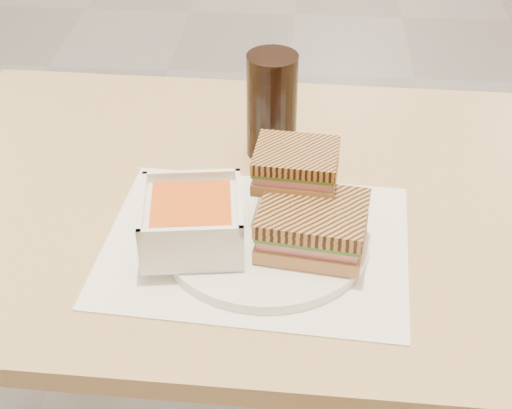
# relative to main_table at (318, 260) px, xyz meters

# --- Properties ---
(main_table) EXTENTS (1.22, 0.73, 0.75)m
(main_table) POSITION_rel_main_table_xyz_m (0.00, 0.00, 0.00)
(main_table) COLOR #A17C52
(main_table) RESTS_ON ground
(tray_liner) EXTENTS (0.41, 0.33, 0.00)m
(tray_liner) POSITION_rel_main_table_xyz_m (-0.09, -0.11, 0.12)
(tray_liner) COLOR white
(tray_liner) RESTS_ON main_table
(plate) EXTENTS (0.27, 0.27, 0.01)m
(plate) POSITION_rel_main_table_xyz_m (-0.07, -0.11, 0.12)
(plate) COLOR white
(plate) RESTS_ON tray_liner
(soup_bowl) EXTENTS (0.14, 0.14, 0.07)m
(soup_bowl) POSITION_rel_main_table_xyz_m (-0.16, -0.13, 0.16)
(soup_bowl) COLOR white
(soup_bowl) RESTS_ON plate
(panini_lower) EXTENTS (0.15, 0.13, 0.06)m
(panini_lower) POSITION_rel_main_table_xyz_m (-0.01, -0.12, 0.16)
(panini_lower) COLOR tan
(panini_lower) RESTS_ON plate
(panini_upper) EXTENTS (0.11, 0.10, 0.05)m
(panini_upper) POSITION_rel_main_table_xyz_m (-0.04, -0.06, 0.20)
(panini_upper) COLOR tan
(panini_upper) RESTS_ON panini_lower
(cola_glass) EXTENTS (0.08, 0.08, 0.16)m
(cola_glass) POSITION_rel_main_table_xyz_m (-0.08, 0.12, 0.19)
(cola_glass) COLOR black
(cola_glass) RESTS_ON main_table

